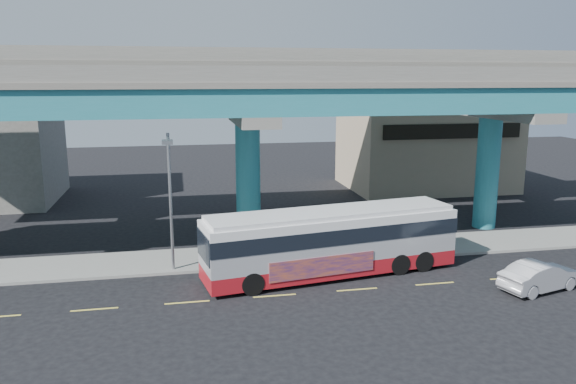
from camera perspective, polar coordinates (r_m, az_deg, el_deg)
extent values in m
plane|color=black|center=(26.76, -1.48, -10.26)|extent=(120.00, 120.00, 0.00)
cube|color=gray|center=(31.84, -3.18, -6.50)|extent=(70.00, 4.00, 0.15)
cube|color=#D8C64C|center=(26.43, -19.07, -11.20)|extent=(2.00, 0.12, 0.01)
cube|color=#D8C64C|center=(26.15, -10.20, -10.97)|extent=(2.00, 0.12, 0.01)
cube|color=#D8C64C|center=(26.48, -1.37, -10.49)|extent=(2.00, 0.12, 0.01)
cube|color=#D8C64C|center=(27.40, 7.02, -9.80)|extent=(2.00, 0.12, 0.01)
cube|color=#D8C64C|center=(28.84, 14.69, -8.99)|extent=(2.00, 0.12, 0.01)
cube|color=#D8C64C|center=(30.74, 21.49, -8.13)|extent=(2.00, 0.12, 0.01)
cylinder|color=teal|center=(34.31, -4.07, 1.07)|extent=(1.50, 1.50, 7.40)
cube|color=gray|center=(33.81, -4.17, 7.74)|extent=(2.00, 12.00, 0.60)
cube|color=gray|center=(37.23, -4.87, 9.48)|extent=(1.80, 5.00, 1.20)
cylinder|color=teal|center=(39.58, 19.58, 1.83)|extent=(1.50, 1.50, 7.40)
cube|color=gray|center=(39.14, 19.98, 7.61)|extent=(2.00, 12.00, 0.60)
cube|color=gray|center=(42.14, 17.60, 9.23)|extent=(1.80, 5.00, 1.20)
cube|color=teal|center=(30.29, -3.36, 9.20)|extent=(52.00, 5.00, 1.40)
cube|color=gray|center=(30.26, -3.38, 10.81)|extent=(52.00, 5.40, 0.30)
cube|color=gray|center=(27.79, -2.67, 11.88)|extent=(52.00, 0.25, 0.80)
cube|color=gray|center=(32.74, -4.01, 11.82)|extent=(52.00, 0.25, 0.80)
cube|color=teal|center=(37.21, -4.90, 11.48)|extent=(52.00, 5.00, 1.40)
cube|color=gray|center=(37.21, -4.92, 12.79)|extent=(52.00, 5.40, 0.30)
cube|color=gray|center=(34.75, -4.47, 13.79)|extent=(52.00, 0.25, 0.80)
cube|color=gray|center=(39.71, -5.35, 13.50)|extent=(52.00, 0.25, 0.80)
cube|color=tan|center=(52.79, 13.73, 4.26)|extent=(14.00, 10.00, 7.00)
cube|color=black|center=(48.02, 16.40, 5.94)|extent=(12.00, 0.25, 1.20)
cube|color=maroon|center=(29.08, 4.39, -7.21)|extent=(13.40, 4.88, 0.77)
cube|color=#ADAEB2|center=(28.71, 4.43, -4.94)|extent=(13.40, 4.88, 1.64)
cube|color=black|center=(28.56, 4.44, -3.89)|extent=(13.47, 4.94, 0.77)
cube|color=silver|center=(28.41, 4.46, -2.72)|extent=(13.40, 4.88, 0.44)
cube|color=silver|center=(28.33, 4.47, -2.07)|extent=(12.97, 4.57, 0.22)
cube|color=black|center=(31.87, 15.25, -2.93)|extent=(0.47, 2.52, 1.31)
cube|color=black|center=(26.60, -8.59, -5.53)|extent=(0.47, 2.52, 1.31)
cube|color=navy|center=(27.29, 3.56, -7.58)|extent=(5.40, 0.94, 0.98)
cylinder|color=black|center=(26.44, -3.63, -9.29)|extent=(1.13, 0.50, 1.09)
cylinder|color=black|center=(28.71, -5.11, -7.59)|extent=(1.13, 0.50, 1.09)
cylinder|color=black|center=(29.55, 11.26, -7.21)|extent=(1.13, 0.50, 1.09)
cylinder|color=black|center=(31.60, 8.86, -5.87)|extent=(1.13, 0.50, 1.09)
cylinder|color=black|center=(30.29, 13.56, -6.84)|extent=(1.13, 0.50, 1.09)
cylinder|color=black|center=(32.29, 11.07, -5.57)|extent=(1.13, 0.50, 1.09)
imported|color=#B5B4BA|center=(29.46, 24.30, -7.79)|extent=(3.63, 5.01, 1.40)
cylinder|color=gray|center=(29.16, -11.83, -1.06)|extent=(0.16, 0.16, 7.09)
cylinder|color=gray|center=(27.67, -12.14, 5.30)|extent=(0.12, 1.92, 0.12)
cube|color=gray|center=(26.73, -12.16, 4.98)|extent=(0.50, 0.70, 0.18)
cylinder|color=gray|center=(31.12, 4.80, -4.78)|extent=(0.06, 0.06, 2.10)
cylinder|color=#B20A0A|center=(30.83, 4.84, -3.01)|extent=(0.73, 0.09, 0.73)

